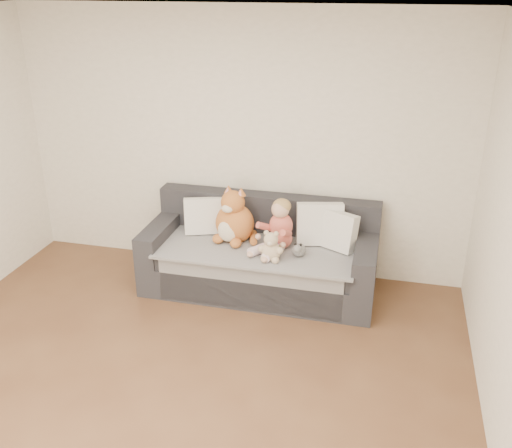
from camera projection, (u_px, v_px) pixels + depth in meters
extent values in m
plane|color=brown|center=(144.00, 427.00, 3.88)|extent=(5.00, 5.00, 0.00)
plane|color=white|center=(103.00, 24.00, 2.84)|extent=(5.00, 5.00, 0.00)
plane|color=beige|center=(239.00, 144.00, 5.58)|extent=(4.50, 0.00, 4.50)
cube|color=#252429|center=(260.00, 274.00, 5.55)|extent=(2.20, 0.90, 0.30)
cube|color=#252429|center=(259.00, 255.00, 5.43)|extent=(1.90, 0.80, 0.15)
cube|color=#252429|center=(268.00, 214.00, 5.66)|extent=(2.20, 0.20, 0.40)
cube|color=#252429|center=(162.00, 236.00, 5.64)|extent=(0.20, 0.90, 0.30)
cube|color=#252429|center=(366.00, 258.00, 5.21)|extent=(0.20, 0.90, 0.30)
cube|color=#969699|center=(259.00, 248.00, 5.38)|extent=(1.85, 0.88, 0.02)
cube|color=#969699|center=(248.00, 290.00, 5.12)|extent=(1.70, 0.02, 0.41)
cube|color=beige|center=(204.00, 216.00, 5.60)|extent=(0.43, 0.30, 0.37)
cube|color=beige|center=(320.00, 224.00, 5.37)|extent=(0.47, 0.29, 0.41)
cube|color=beige|center=(336.00, 230.00, 5.28)|extent=(0.43, 0.33, 0.37)
ellipsoid|color=#D85B4C|center=(280.00, 238.00, 5.33)|extent=(0.23, 0.19, 0.19)
ellipsoid|color=#D85B4C|center=(281.00, 225.00, 5.29)|extent=(0.22, 0.19, 0.24)
ellipsoid|color=#DBAA8C|center=(280.00, 209.00, 5.21)|extent=(0.16, 0.16, 0.16)
ellipsoid|color=tan|center=(282.00, 206.00, 5.21)|extent=(0.17, 0.17, 0.13)
cylinder|color=#D85B4C|center=(267.00, 227.00, 5.30)|extent=(0.20, 0.21, 0.15)
cylinder|color=#D85B4C|center=(286.00, 233.00, 5.18)|extent=(0.09, 0.23, 0.15)
ellipsoid|color=#DBAA8C|center=(258.00, 237.00, 5.29)|extent=(0.06, 0.06, 0.06)
ellipsoid|color=#DBAA8C|center=(283.00, 245.00, 5.13)|extent=(0.06, 0.06, 0.06)
cylinder|color=#E5B2C6|center=(262.00, 248.00, 5.25)|extent=(0.23, 0.29, 0.10)
cylinder|color=#E5B2C6|center=(273.00, 253.00, 5.17)|extent=(0.17, 0.30, 0.10)
ellipsoid|color=#DBAA8C|center=(250.00, 254.00, 5.16)|extent=(0.06, 0.09, 0.05)
ellipsoid|color=#DBAA8C|center=(265.00, 259.00, 5.06)|extent=(0.06, 0.09, 0.05)
ellipsoid|color=#B45C28|center=(235.00, 223.00, 5.45)|extent=(0.37, 0.32, 0.39)
ellipsoid|color=beige|center=(228.00, 231.00, 5.36)|extent=(0.20, 0.09, 0.22)
ellipsoid|color=#B45C28|center=(233.00, 202.00, 5.34)|extent=(0.23, 0.23, 0.23)
ellipsoid|color=beige|center=(227.00, 209.00, 5.27)|extent=(0.11, 0.07, 0.08)
cone|color=#B45C28|center=(229.00, 189.00, 5.36)|extent=(0.11, 0.11, 0.08)
cone|color=pink|center=(228.00, 190.00, 5.35)|extent=(0.07, 0.07, 0.05)
cone|color=#B45C28|center=(241.00, 192.00, 5.30)|extent=(0.11, 0.11, 0.08)
cone|color=pink|center=(240.00, 192.00, 5.29)|extent=(0.07, 0.07, 0.05)
ellipsoid|color=#B45C28|center=(218.00, 239.00, 5.43)|extent=(0.11, 0.13, 0.09)
ellipsoid|color=#B45C28|center=(236.00, 243.00, 5.34)|extent=(0.11, 0.13, 0.09)
cylinder|color=#B45C28|center=(253.00, 238.00, 5.46)|extent=(0.13, 0.26, 0.09)
ellipsoid|color=tan|center=(271.00, 251.00, 5.10)|extent=(0.18, 0.15, 0.18)
ellipsoid|color=tan|center=(271.00, 240.00, 5.04)|extent=(0.13, 0.13, 0.13)
ellipsoid|color=tan|center=(266.00, 233.00, 5.03)|extent=(0.05, 0.05, 0.05)
ellipsoid|color=tan|center=(276.00, 234.00, 5.01)|extent=(0.05, 0.05, 0.05)
ellipsoid|color=beige|center=(270.00, 243.00, 5.00)|extent=(0.05, 0.05, 0.05)
ellipsoid|color=tan|center=(262.00, 249.00, 5.08)|extent=(0.07, 0.07, 0.07)
ellipsoid|color=tan|center=(280.00, 251.00, 5.05)|extent=(0.07, 0.07, 0.07)
ellipsoid|color=tan|center=(264.00, 259.00, 5.08)|extent=(0.07, 0.07, 0.07)
ellipsoid|color=tan|center=(275.00, 260.00, 5.06)|extent=(0.07, 0.07, 0.07)
ellipsoid|color=white|center=(299.00, 250.00, 5.18)|extent=(0.13, 0.16, 0.11)
ellipsoid|color=white|center=(298.00, 249.00, 5.10)|extent=(0.08, 0.08, 0.08)
ellipsoid|color=black|center=(295.00, 244.00, 5.10)|extent=(0.03, 0.03, 0.03)
ellipsoid|color=black|center=(301.00, 245.00, 5.09)|extent=(0.03, 0.03, 0.03)
cylinder|color=purple|center=(275.00, 248.00, 5.23)|extent=(0.08, 0.08, 0.09)
cone|color=green|center=(275.00, 242.00, 5.21)|extent=(0.07, 0.07, 0.04)
cylinder|color=green|center=(269.00, 247.00, 5.23)|extent=(0.02, 0.02, 0.06)
cylinder|color=green|center=(280.00, 248.00, 5.22)|extent=(0.02, 0.02, 0.06)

